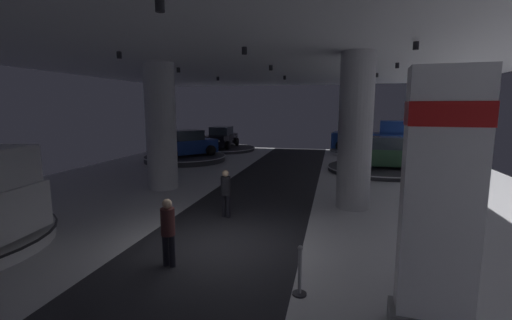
{
  "coord_description": "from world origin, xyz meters",
  "views": [
    {
      "loc": [
        2.93,
        -8.27,
        3.62
      ],
      "look_at": [
        -0.29,
        5.84,
        1.4
      ],
      "focal_mm": 24.32,
      "sensor_mm": 36.0,
      "label": 1
    }
  ],
  "objects_px": {
    "display_platform_deep_right": "(367,152)",
    "visitor_walking_far": "(226,191)",
    "display_platform_deep_left": "(221,149)",
    "visitor_walking_near": "(168,228)",
    "column_right": "(355,132)",
    "display_platform_far_right": "(380,169)",
    "pickup_truck_deep_right": "(372,138)",
    "display_platform_far_left": "(185,158)",
    "display_car_far_left": "(185,144)",
    "brand_sign_pylon": "(440,202)",
    "display_car_far_right": "(382,154)",
    "display_car_deep_left": "(221,138)",
    "column_left": "(161,127)"
  },
  "relations": [
    {
      "from": "display_car_far_left",
      "to": "display_platform_far_right",
      "type": "bearing_deg",
      "value": -4.91
    },
    {
      "from": "display_platform_far_right",
      "to": "display_car_far_right",
      "type": "relative_size",
      "value": 1.39
    },
    {
      "from": "display_platform_deep_left",
      "to": "visitor_walking_far",
      "type": "xyz_separation_m",
      "value": [
        5.9,
        -17.05,
        0.76
      ]
    },
    {
      "from": "display_platform_deep_left",
      "to": "pickup_truck_deep_right",
      "type": "relative_size",
      "value": 1.03
    },
    {
      "from": "display_car_far_left",
      "to": "visitor_walking_near",
      "type": "relative_size",
      "value": 2.79
    },
    {
      "from": "display_car_deep_left",
      "to": "display_platform_far_right",
      "type": "bearing_deg",
      "value": -31.1
    },
    {
      "from": "display_platform_deep_left",
      "to": "display_car_deep_left",
      "type": "bearing_deg",
      "value": 90.98
    },
    {
      "from": "brand_sign_pylon",
      "to": "display_platform_far_right",
      "type": "relative_size",
      "value": 0.71
    },
    {
      "from": "display_platform_far_right",
      "to": "display_car_far_left",
      "type": "distance_m",
      "value": 12.47
    },
    {
      "from": "column_right",
      "to": "visitor_walking_near",
      "type": "relative_size",
      "value": 3.46
    },
    {
      "from": "display_platform_far_right",
      "to": "display_platform_far_left",
      "type": "distance_m",
      "value": 12.45
    },
    {
      "from": "display_platform_deep_right",
      "to": "visitor_walking_far",
      "type": "xyz_separation_m",
      "value": [
        -5.92,
        -17.29,
        0.74
      ]
    },
    {
      "from": "pickup_truck_deep_right",
      "to": "visitor_walking_far",
      "type": "bearing_deg",
      "value": -109.89
    },
    {
      "from": "brand_sign_pylon",
      "to": "display_platform_far_left",
      "type": "xyz_separation_m",
      "value": [
        -11.44,
        15.86,
        -1.98
      ]
    },
    {
      "from": "display_platform_far_left",
      "to": "visitor_walking_far",
      "type": "relative_size",
      "value": 3.43
    },
    {
      "from": "display_platform_deep_left",
      "to": "visitor_walking_near",
      "type": "xyz_separation_m",
      "value": [
        5.72,
        -20.75,
        0.76
      ]
    },
    {
      "from": "visitor_walking_near",
      "to": "display_car_far_left",
      "type": "bearing_deg",
      "value": 112.91
    },
    {
      "from": "visitor_walking_near",
      "to": "brand_sign_pylon",
      "type": "bearing_deg",
      "value": -13.16
    },
    {
      "from": "column_right",
      "to": "display_car_deep_left",
      "type": "height_order",
      "value": "column_right"
    },
    {
      "from": "display_platform_deep_left",
      "to": "display_car_far_left",
      "type": "xyz_separation_m",
      "value": [
        -0.47,
        -6.09,
        0.99
      ]
    },
    {
      "from": "pickup_truck_deep_right",
      "to": "visitor_walking_near",
      "type": "bearing_deg",
      "value": -107.03
    },
    {
      "from": "visitor_walking_far",
      "to": "brand_sign_pylon",
      "type": "bearing_deg",
      "value": -44.33
    },
    {
      "from": "display_platform_deep_left",
      "to": "display_car_far_left",
      "type": "height_order",
      "value": "display_car_far_left"
    },
    {
      "from": "display_platform_far_right",
      "to": "pickup_truck_deep_right",
      "type": "xyz_separation_m",
      "value": [
        0.22,
        7.35,
        1.09
      ]
    },
    {
      "from": "display_car_far_right",
      "to": "display_platform_deep_right",
      "type": "distance_m",
      "value": 7.45
    },
    {
      "from": "display_car_deep_left",
      "to": "display_platform_far_left",
      "type": "xyz_separation_m",
      "value": [
        -0.49,
        -6.15,
        -0.83
      ]
    },
    {
      "from": "display_platform_deep_right",
      "to": "column_right",
      "type": "bearing_deg",
      "value": -96.72
    },
    {
      "from": "visitor_walking_far",
      "to": "visitor_walking_near",
      "type": "bearing_deg",
      "value": -92.73
    },
    {
      "from": "display_car_far_right",
      "to": "display_platform_far_left",
      "type": "distance_m",
      "value": 12.51
    },
    {
      "from": "column_left",
      "to": "display_car_far_right",
      "type": "height_order",
      "value": "column_left"
    },
    {
      "from": "column_left",
      "to": "display_platform_far_left",
      "type": "height_order",
      "value": "column_left"
    },
    {
      "from": "display_car_deep_left",
      "to": "display_car_far_left",
      "type": "distance_m",
      "value": 6.14
    },
    {
      "from": "brand_sign_pylon",
      "to": "display_car_far_left",
      "type": "relative_size",
      "value": 0.95
    },
    {
      "from": "brand_sign_pylon",
      "to": "display_platform_far_left",
      "type": "height_order",
      "value": "brand_sign_pylon"
    },
    {
      "from": "display_platform_deep_right",
      "to": "pickup_truck_deep_right",
      "type": "relative_size",
      "value": 1.03
    },
    {
      "from": "display_car_deep_left",
      "to": "visitor_walking_far",
      "type": "bearing_deg",
      "value": -70.94
    },
    {
      "from": "column_right",
      "to": "display_platform_deep_left",
      "type": "relative_size",
      "value": 0.96
    },
    {
      "from": "column_right",
      "to": "visitor_walking_near",
      "type": "xyz_separation_m",
      "value": [
        -4.31,
        -5.84,
        -1.84
      ]
    },
    {
      "from": "visitor_walking_far",
      "to": "pickup_truck_deep_right",
      "type": "bearing_deg",
      "value": 70.11
    },
    {
      "from": "pickup_truck_deep_right",
      "to": "visitor_walking_far",
      "type": "xyz_separation_m",
      "value": [
        -6.24,
        -17.25,
        -0.32
      ]
    },
    {
      "from": "display_car_far_left",
      "to": "visitor_walking_far",
      "type": "relative_size",
      "value": 2.79
    },
    {
      "from": "display_platform_far_right",
      "to": "display_platform_deep_left",
      "type": "bearing_deg",
      "value": 149.01
    },
    {
      "from": "pickup_truck_deep_right",
      "to": "visitor_walking_far",
      "type": "height_order",
      "value": "pickup_truck_deep_right"
    },
    {
      "from": "display_platform_deep_right",
      "to": "visitor_walking_near",
      "type": "bearing_deg",
      "value": -106.2
    },
    {
      "from": "display_car_far_right",
      "to": "pickup_truck_deep_right",
      "type": "xyz_separation_m",
      "value": [
        0.19,
        7.35,
        0.21
      ]
    },
    {
      "from": "display_car_deep_left",
      "to": "display_platform_deep_right",
      "type": "relative_size",
      "value": 0.75
    },
    {
      "from": "display_car_far_left",
      "to": "visitor_walking_far",
      "type": "distance_m",
      "value": 12.68
    },
    {
      "from": "brand_sign_pylon",
      "to": "display_platform_deep_right",
      "type": "relative_size",
      "value": 0.74
    },
    {
      "from": "display_platform_deep_left",
      "to": "display_platform_deep_right",
      "type": "height_order",
      "value": "display_platform_deep_right"
    },
    {
      "from": "column_right",
      "to": "visitor_walking_near",
      "type": "distance_m",
      "value": 7.49
    }
  ]
}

